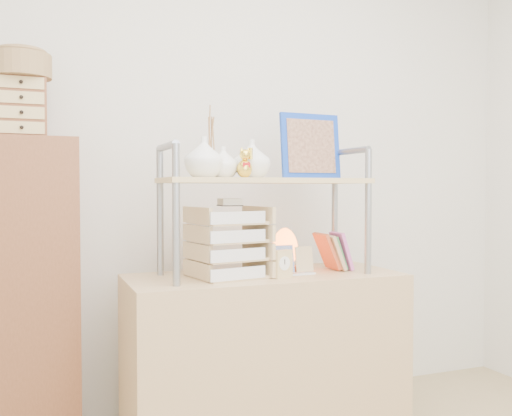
{
  "coord_description": "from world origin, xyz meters",
  "views": [
    {
      "loc": [
        -0.94,
        -1.1,
        1.13
      ],
      "look_at": [
        -0.04,
        1.2,
        1.04
      ],
      "focal_mm": 40.0,
      "sensor_mm": 36.0,
      "label": 1
    }
  ],
  "objects": [
    {
      "name": "woven_basket",
      "position": [
        -0.98,
        1.55,
        1.65
      ],
      "size": [
        0.25,
        0.25,
        0.1
      ],
      "primitive_type": "cylinder",
      "color": "olive",
      "rests_on": "drawer_chest"
    },
    {
      "name": "salt_lamp",
      "position": [
        0.12,
        1.26,
        0.85
      ],
      "size": [
        0.13,
        0.12,
        0.2
      ],
      "color": "brown",
      "rests_on": "desk"
    },
    {
      "name": "desk",
      "position": [
        0.0,
        1.2,
        0.38
      ],
      "size": [
        1.2,
        0.5,
        0.75
      ],
      "primitive_type": "cube",
      "color": "tan",
      "rests_on": "ground"
    },
    {
      "name": "letter_tray",
      "position": [
        -0.17,
        1.17,
        0.88
      ],
      "size": [
        0.31,
        0.3,
        0.34
      ],
      "color": "#D8BD81",
      "rests_on": "desk"
    },
    {
      "name": "room_shell",
      "position": [
        0.0,
        0.39,
        1.69
      ],
      "size": [
        3.42,
        3.41,
        2.61
      ],
      "color": "silver",
      "rests_on": "ground"
    },
    {
      "name": "postcard_stand",
      "position": [
        0.12,
        1.15,
        0.79
      ],
      "size": [
        0.19,
        0.06,
        0.13
      ],
      "color": "white",
      "rests_on": "desk"
    },
    {
      "name": "cabinet",
      "position": [
        -0.98,
        1.57,
        0.68
      ],
      "size": [
        0.46,
        0.25,
        1.35
      ],
      "primitive_type": "cube",
      "rotation": [
        0.0,
        0.0,
        0.02
      ],
      "color": "brown",
      "rests_on": "ground"
    },
    {
      "name": "drawer_chest",
      "position": [
        -0.98,
        1.55,
        1.48
      ],
      "size": [
        0.2,
        0.16,
        0.25
      ],
      "color": "brown",
      "rests_on": "cabinet"
    },
    {
      "name": "hutch",
      "position": [
        -0.04,
        1.21,
        1.19
      ],
      "size": [
        0.9,
        0.34,
        0.73
      ],
      "color": "gray",
      "rests_on": "desk"
    },
    {
      "name": "desk_clock",
      "position": [
        0.03,
        1.08,
        0.81
      ],
      "size": [
        0.09,
        0.06,
        0.12
      ],
      "color": "tan",
      "rests_on": "desk"
    }
  ]
}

